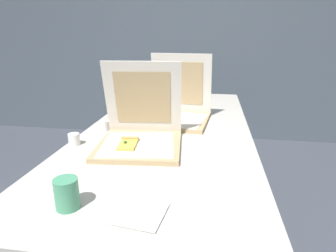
{
  "coord_description": "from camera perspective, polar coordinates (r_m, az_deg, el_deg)",
  "views": [
    {
      "loc": [
        0.24,
        -0.97,
        1.25
      ],
      "look_at": [
        0.02,
        0.41,
        0.8
      ],
      "focal_mm": 30.4,
      "sensor_mm": 36.0,
      "label": 1
    }
  ],
  "objects": [
    {
      "name": "cup_white_near_center",
      "position": [
        1.61,
        -12.62,
        0.03
      ],
      "size": [
        0.05,
        0.05,
        0.06
      ],
      "primitive_type": "cylinder",
      "color": "white",
      "rests_on": "table"
    },
    {
      "name": "cup_white_near_left",
      "position": [
        1.44,
        -18.33,
        -2.55
      ],
      "size": [
        0.05,
        0.05,
        0.06
      ],
      "primitive_type": "cylinder",
      "color": "white",
      "rests_on": "table"
    },
    {
      "name": "cup_white_far",
      "position": [
        1.98,
        -5.06,
        3.76
      ],
      "size": [
        0.05,
        0.05,
        0.06
      ],
      "primitive_type": "cylinder",
      "color": "white",
      "rests_on": "table"
    },
    {
      "name": "cup_printed_front",
      "position": [
        0.94,
        -19.63,
        -12.66
      ],
      "size": [
        0.07,
        0.07,
        0.1
      ],
      "primitive_type": "cylinder",
      "color": "#4C9E75",
      "rests_on": "table"
    },
    {
      "name": "napkin_pile",
      "position": [
        0.89,
        -5.87,
        -17.08
      ],
      "size": [
        0.16,
        0.16,
        0.01
      ],
      "color": "white",
      "rests_on": "table"
    },
    {
      "name": "pizza_box_front",
      "position": [
        1.36,
        -5.66,
        -1.69
      ],
      "size": [
        0.41,
        0.42,
        0.39
      ],
      "rotation": [
        0.0,
        0.0,
        0.09
      ],
      "color": "tan",
      "rests_on": "table"
    },
    {
      "name": "pizza_box_middle",
      "position": [
        1.75,
        1.8,
        2.94
      ],
      "size": [
        0.42,
        0.42,
        0.4
      ],
      "rotation": [
        0.0,
        0.0,
        -0.1
      ],
      "color": "tan",
      "rests_on": "table"
    },
    {
      "name": "wall_back",
      "position": [
        3.54,
        5.37,
        18.62
      ],
      "size": [
        10.0,
        0.1,
        2.6
      ],
      "primitive_type": "cube",
      "color": "#4C5660",
      "rests_on": "ground"
    },
    {
      "name": "table",
      "position": [
        1.64,
        0.13,
        -1.96
      ],
      "size": [
        0.91,
        2.03,
        0.74
      ],
      "color": "beige",
      "rests_on": "ground"
    },
    {
      "name": "cup_white_mid",
      "position": [
        1.77,
        -9.74,
        1.89
      ],
      "size": [
        0.05,
        0.05,
        0.06
      ],
      "primitive_type": "cylinder",
      "color": "white",
      "rests_on": "table"
    }
  ]
}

